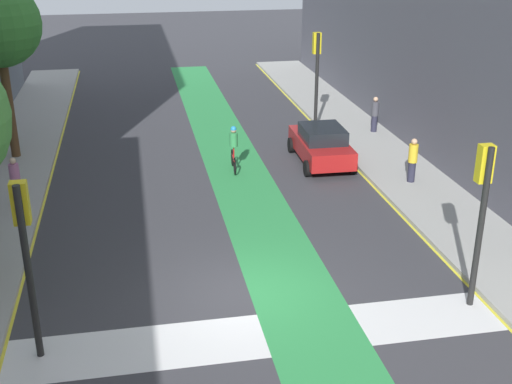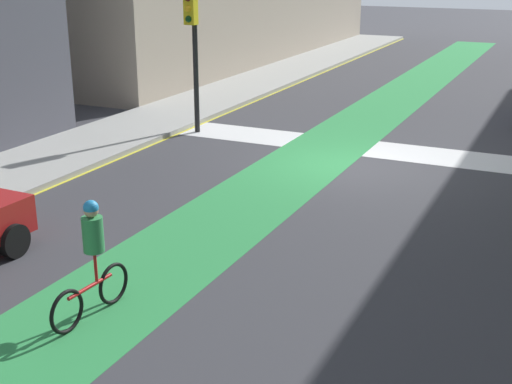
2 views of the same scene
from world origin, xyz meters
The scene contains 14 objects.
ground_plane centered at (0.00, 0.00, 0.00)m, with size 120.00×120.00×0.00m, color #38383D.
bike_lane_paint centered at (1.25, 0.00, 0.00)m, with size 2.40×60.00×0.01m, color #2D8C47.
crosswalk_band centered at (0.00, -2.00, 0.00)m, with size 12.00×1.80×0.01m, color silver.
curb_stripe_left centered at (-6.00, 0.00, 0.01)m, with size 0.16×60.00×0.01m, color yellow.
sidewalk_right centered at (7.50, 0.00, 0.07)m, with size 3.00×60.00×0.15m, color #9E9E99.
curb_stripe_right centered at (6.00, 0.00, 0.01)m, with size 0.16×60.00×0.01m, color yellow.
traffic_signal_near_right centered at (5.56, -1.52, 2.99)m, with size 0.35×0.52×4.27m.
traffic_signal_near_left centered at (-5.11, -1.70, 2.93)m, with size 0.35×0.52×4.17m.
traffic_signal_far_right centered at (5.69, 13.89, 3.20)m, with size 0.35×0.52×4.58m.
car_red_right_far centered at (4.76, 9.57, 0.80)m, with size 2.10×4.24×1.57m.
cyclist_in_lane centered at (1.12, 9.32, 0.97)m, with size 0.32×1.73×1.86m.
pedestrian_sidewalk_right_a centered at (8.26, 12.89, 0.98)m, with size 0.34×0.34×1.63m.
pedestrian_sidewalk_left_a centered at (-6.75, 7.04, 1.01)m, with size 0.34×0.34×1.69m.
pedestrian_sidewalk_right_b centered at (7.39, 6.54, 1.00)m, with size 0.34×0.34×1.68m.
Camera 1 is at (-2.64, -15.10, 9.16)m, focal length 46.49 mm.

